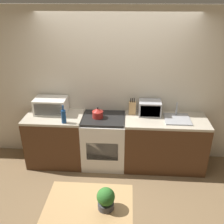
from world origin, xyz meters
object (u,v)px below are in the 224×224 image
object	(u,v)px
kettle	(98,113)
dining_table	(89,211)
microwave	(51,106)
toaster_oven	(150,108)
bottle	(64,116)
stove_range	(104,141)

from	to	relation	value
kettle	dining_table	xyz separation A→B (m)	(0.11, -1.71, -0.34)
microwave	toaster_oven	size ratio (longest dim) A/B	1.46
kettle	microwave	size ratio (longest dim) A/B	0.35
bottle	toaster_oven	bearing A→B (deg)	15.60
stove_range	microwave	size ratio (longest dim) A/B	1.70
stove_range	toaster_oven	size ratio (longest dim) A/B	2.48
kettle	toaster_oven	bearing A→B (deg)	10.73
microwave	bottle	size ratio (longest dim) A/B	1.79
microwave	dining_table	distance (m)	2.08
bottle	dining_table	xyz separation A→B (m)	(0.61, -1.49, -0.37)
microwave	bottle	xyz separation A→B (m)	(0.30, -0.34, -0.02)
stove_range	microwave	world-z (taller)	microwave
microwave	toaster_oven	bearing A→B (deg)	1.27
bottle	dining_table	bearing A→B (deg)	-67.62
toaster_oven	dining_table	xyz separation A→B (m)	(-0.74, -1.87, -0.38)
toaster_oven	stove_range	bearing A→B (deg)	-168.41
dining_table	kettle	bearing A→B (deg)	93.58
stove_range	bottle	size ratio (longest dim) A/B	3.04
kettle	toaster_oven	world-z (taller)	toaster_oven
kettle	bottle	size ratio (longest dim) A/B	0.63
stove_range	dining_table	distance (m)	1.72
toaster_oven	kettle	bearing A→B (deg)	-169.27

